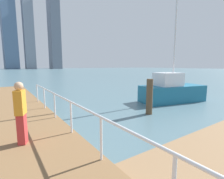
% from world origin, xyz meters
% --- Properties ---
extents(ground_plane, '(300.00, 300.00, 0.00)m').
position_xyz_m(ground_plane, '(0.00, 20.00, 0.00)').
color(ground_plane, slate).
extents(dock_piling_0, '(0.35, 0.35, 1.91)m').
position_xyz_m(dock_piling_0, '(1.60, 15.54, 0.96)').
color(dock_piling_0, brown).
rests_on(dock_piling_0, ground_plane).
extents(dock_piling_2, '(0.25, 0.25, 1.80)m').
position_xyz_m(dock_piling_2, '(6.58, 17.07, 0.90)').
color(dock_piling_2, '#473826').
rests_on(dock_piling_2, ground_plane).
extents(moored_boat_4, '(5.00, 2.86, 9.71)m').
position_xyz_m(moored_boat_4, '(5.30, 16.87, 0.83)').
color(moored_boat_4, '#1E6B8C').
rests_on(moored_boat_4, ground_plane).
extents(pedestrian_0, '(0.34, 0.42, 1.78)m').
position_xyz_m(pedestrian_0, '(-4.59, 14.55, 1.33)').
color(pedestrian_0, '#BF3333').
rests_on(pedestrian_0, boardwalk).
extents(skyline_tower_2, '(9.61, 11.34, 81.83)m').
position_xyz_m(skyline_tower_2, '(3.01, 151.39, 40.91)').
color(skyline_tower_2, slate).
rests_on(skyline_tower_2, ground_plane).
extents(skyline_tower_3, '(7.11, 6.81, 78.22)m').
position_xyz_m(skyline_tower_3, '(15.29, 149.20, 39.11)').
color(skyline_tower_3, gray).
rests_on(skyline_tower_3, ground_plane).
extents(skyline_tower_4, '(7.43, 12.34, 59.21)m').
position_xyz_m(skyline_tower_4, '(33.48, 148.00, 29.60)').
color(skyline_tower_4, slate).
rests_on(skyline_tower_4, ground_plane).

